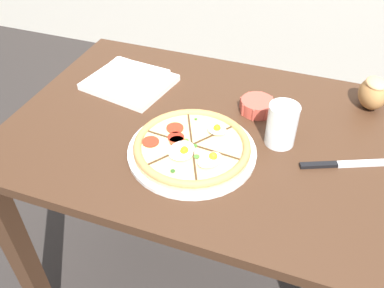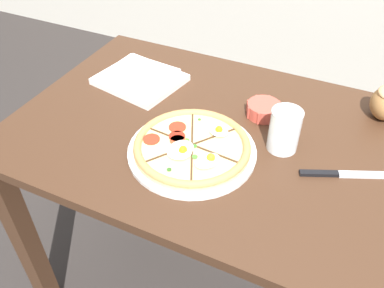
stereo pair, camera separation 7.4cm
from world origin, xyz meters
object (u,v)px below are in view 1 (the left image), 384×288
object	(u,v)px
bread_piece_near	(373,92)
napkin_folded	(129,81)
dining_table	(219,163)
pizza	(192,147)
ramekin_bowl	(257,105)
water_glass	(281,127)
knife_main	(343,164)

from	to	relation	value
bread_piece_near	napkin_folded	bearing A→B (deg)	-169.31
dining_table	pizza	bearing A→B (deg)	-111.23
ramekin_bowl	napkin_folded	bearing A→B (deg)	179.76
napkin_folded	dining_table	bearing A→B (deg)	-19.96
pizza	dining_table	bearing A→B (deg)	68.77
dining_table	bread_piece_near	world-z (taller)	bread_piece_near
water_glass	knife_main	bearing A→B (deg)	-12.03
dining_table	ramekin_bowl	distance (m)	0.20
ramekin_bowl	water_glass	distance (m)	0.15
napkin_folded	water_glass	world-z (taller)	water_glass
pizza	water_glass	distance (m)	0.24
napkin_folded	knife_main	distance (m)	0.69
dining_table	ramekin_bowl	xyz separation A→B (m)	(0.07, 0.12, 0.14)
dining_table	pizza	xyz separation A→B (m)	(-0.04, -0.11, 0.14)
pizza	water_glass	xyz separation A→B (m)	(0.20, 0.12, 0.03)
ramekin_bowl	water_glass	size ratio (longest dim) A/B	0.89
pizza	bread_piece_near	world-z (taller)	bread_piece_near
knife_main	water_glass	world-z (taller)	water_glass
ramekin_bowl	dining_table	bearing A→B (deg)	-120.37
ramekin_bowl	knife_main	xyz separation A→B (m)	(0.26, -0.15, -0.02)
knife_main	dining_table	bearing A→B (deg)	151.37
bread_piece_near	pizza	bearing A→B (deg)	-138.59
ramekin_bowl	water_glass	bearing A→B (deg)	-53.03
dining_table	water_glass	distance (m)	0.24
pizza	bread_piece_near	distance (m)	0.57
dining_table	napkin_folded	world-z (taller)	napkin_folded
dining_table	pizza	distance (m)	0.19
pizza	napkin_folded	world-z (taller)	pizza
knife_main	pizza	bearing A→B (deg)	169.39
ramekin_bowl	water_glass	world-z (taller)	water_glass
pizza	water_glass	bearing A→B (deg)	30.48
pizza	bread_piece_near	bearing A→B (deg)	41.41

